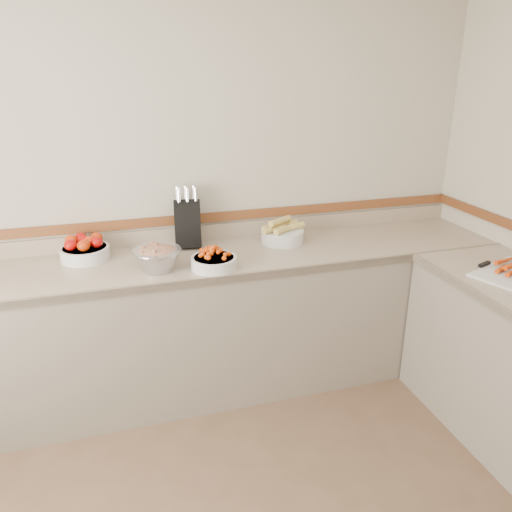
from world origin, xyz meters
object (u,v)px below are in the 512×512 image
object	(u,v)px
tomato_bowl	(85,249)
rhubarb_bowl	(157,257)
corn_bowl	(282,233)
cherry_tomato_bowl	(214,260)
knife_block	(188,222)

from	to	relation	value
tomato_bowl	rhubarb_bowl	world-z (taller)	rhubarb_bowl
corn_bowl	cherry_tomato_bowl	bearing A→B (deg)	-148.96
cherry_tomato_bowl	rhubarb_bowl	world-z (taller)	rhubarb_bowl
cherry_tomato_bowl	rhubarb_bowl	xyz separation A→B (m)	(-0.31, 0.06, 0.03)
cherry_tomato_bowl	tomato_bowl	bearing A→B (deg)	152.73
knife_block	cherry_tomato_bowl	size ratio (longest dim) A/B	1.50
cherry_tomato_bowl	rhubarb_bowl	distance (m)	0.31
knife_block	corn_bowl	bearing A→B (deg)	-9.85
tomato_bowl	cherry_tomato_bowl	world-z (taller)	same
knife_block	corn_bowl	xyz separation A→B (m)	(0.59, -0.10, -0.10)
corn_bowl	rhubarb_bowl	size ratio (longest dim) A/B	1.13
cherry_tomato_bowl	rhubarb_bowl	size ratio (longest dim) A/B	0.96
tomato_bowl	cherry_tomato_bowl	distance (m)	0.79
knife_block	cherry_tomato_bowl	xyz separation A→B (m)	(0.07, -0.42, -0.11)
cherry_tomato_bowl	corn_bowl	distance (m)	0.61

